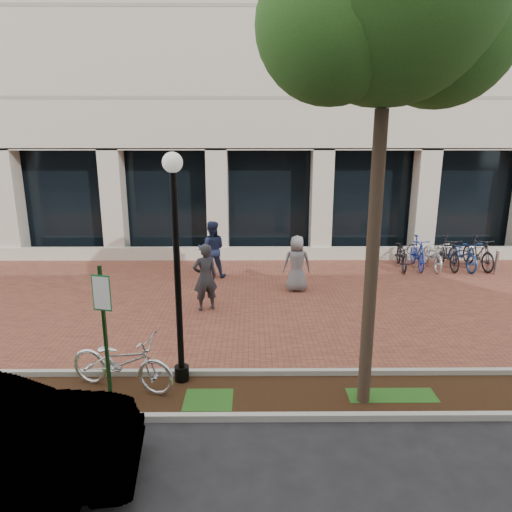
{
  "coord_description": "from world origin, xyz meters",
  "views": [
    {
      "loc": [
        -0.65,
        -12.68,
        4.53
      ],
      "look_at": [
        -0.56,
        -0.8,
        1.5
      ],
      "focal_mm": 32.0,
      "sensor_mm": 36.0,
      "label": 1
    }
  ],
  "objects_px": {
    "lamppost": "(177,259)",
    "pedestrian_left": "(205,277)",
    "locked_bicycle": "(122,362)",
    "bollard": "(497,262)",
    "street_tree": "(392,2)",
    "pedestrian_right": "(297,264)",
    "pedestrian_mid": "(212,249)",
    "parking_sign": "(104,320)",
    "bike_rack_cluster": "(440,254)"
  },
  "relations": [
    {
      "from": "lamppost",
      "to": "pedestrian_left",
      "type": "distance_m",
      "value": 4.1
    },
    {
      "from": "locked_bicycle",
      "to": "bollard",
      "type": "relative_size",
      "value": 2.35
    },
    {
      "from": "street_tree",
      "to": "pedestrian_left",
      "type": "bearing_deg",
      "value": 126.28
    },
    {
      "from": "pedestrian_right",
      "to": "pedestrian_mid",
      "type": "bearing_deg",
      "value": -29.63
    },
    {
      "from": "street_tree",
      "to": "pedestrian_right",
      "type": "distance_m",
      "value": 8.33
    },
    {
      "from": "parking_sign",
      "to": "locked_bicycle",
      "type": "relative_size",
      "value": 1.21
    },
    {
      "from": "locked_bicycle",
      "to": "pedestrian_right",
      "type": "relative_size",
      "value": 1.22
    },
    {
      "from": "lamppost",
      "to": "bike_rack_cluster",
      "type": "xyz_separation_m",
      "value": [
        8.12,
        7.89,
        -1.89
      ]
    },
    {
      "from": "parking_sign",
      "to": "bike_rack_cluster",
      "type": "height_order",
      "value": "parking_sign"
    },
    {
      "from": "bike_rack_cluster",
      "to": "bollard",
      "type": "bearing_deg",
      "value": -22.36
    },
    {
      "from": "parking_sign",
      "to": "bollard",
      "type": "xyz_separation_m",
      "value": [
        10.91,
        7.96,
        -1.16
      ]
    },
    {
      "from": "parking_sign",
      "to": "pedestrian_left",
      "type": "relative_size",
      "value": 1.37
    },
    {
      "from": "locked_bicycle",
      "to": "street_tree",
      "type": "bearing_deg",
      "value": -78.31
    },
    {
      "from": "street_tree",
      "to": "locked_bicycle",
      "type": "distance_m",
      "value": 7.41
    },
    {
      "from": "street_tree",
      "to": "bollard",
      "type": "distance_m",
      "value": 11.74
    },
    {
      "from": "bollard",
      "to": "lamppost",
      "type": "bearing_deg",
      "value": -144.0
    },
    {
      "from": "parking_sign",
      "to": "bollard",
      "type": "height_order",
      "value": "parking_sign"
    },
    {
      "from": "street_tree",
      "to": "pedestrian_right",
      "type": "relative_size",
      "value": 4.82
    },
    {
      "from": "lamppost",
      "to": "pedestrian_right",
      "type": "distance_m",
      "value": 6.27
    },
    {
      "from": "parking_sign",
      "to": "pedestrian_left",
      "type": "bearing_deg",
      "value": 90.67
    },
    {
      "from": "locked_bicycle",
      "to": "bike_rack_cluster",
      "type": "distance_m",
      "value": 12.29
    },
    {
      "from": "pedestrian_left",
      "to": "bollard",
      "type": "height_order",
      "value": "pedestrian_left"
    },
    {
      "from": "locked_bicycle",
      "to": "bollard",
      "type": "xyz_separation_m",
      "value": [
        10.84,
        7.4,
        -0.1
      ]
    },
    {
      "from": "lamppost",
      "to": "locked_bicycle",
      "type": "relative_size",
      "value": 2.06
    },
    {
      "from": "pedestrian_left",
      "to": "pedestrian_mid",
      "type": "relative_size",
      "value": 0.97
    },
    {
      "from": "street_tree",
      "to": "pedestrian_right",
      "type": "bearing_deg",
      "value": 96.31
    },
    {
      "from": "locked_bicycle",
      "to": "pedestrian_mid",
      "type": "distance_m",
      "value": 7.29
    },
    {
      "from": "pedestrian_left",
      "to": "lamppost",
      "type": "bearing_deg",
      "value": 65.52
    },
    {
      "from": "pedestrian_mid",
      "to": "locked_bicycle",
      "type": "bearing_deg",
      "value": 80.11
    },
    {
      "from": "parking_sign",
      "to": "street_tree",
      "type": "xyz_separation_m",
      "value": [
        4.52,
        0.14,
        4.85
      ]
    },
    {
      "from": "locked_bicycle",
      "to": "bike_rack_cluster",
      "type": "bearing_deg",
      "value": -31.19
    },
    {
      "from": "locked_bicycle",
      "to": "bike_rack_cluster",
      "type": "height_order",
      "value": "bike_rack_cluster"
    },
    {
      "from": "pedestrian_mid",
      "to": "bike_rack_cluster",
      "type": "relative_size",
      "value": 0.53
    },
    {
      "from": "pedestrian_mid",
      "to": "bollard",
      "type": "relative_size",
      "value": 2.14
    },
    {
      "from": "street_tree",
      "to": "pedestrian_mid",
      "type": "xyz_separation_m",
      "value": [
        -3.4,
        7.63,
        -5.5
      ]
    },
    {
      "from": "lamppost",
      "to": "street_tree",
      "type": "bearing_deg",
      "value": -11.77
    },
    {
      "from": "parking_sign",
      "to": "bollard",
      "type": "bearing_deg",
      "value": 51.33
    },
    {
      "from": "parking_sign",
      "to": "locked_bicycle",
      "type": "xyz_separation_m",
      "value": [
        0.07,
        0.56,
        -1.06
      ]
    },
    {
      "from": "bollard",
      "to": "pedestrian_left",
      "type": "bearing_deg",
      "value": -161.2
    },
    {
      "from": "bollard",
      "to": "street_tree",
      "type": "bearing_deg",
      "value": -129.24
    },
    {
      "from": "locked_bicycle",
      "to": "pedestrian_right",
      "type": "xyz_separation_m",
      "value": [
        3.77,
        5.72,
        0.31
      ]
    },
    {
      "from": "street_tree",
      "to": "bike_rack_cluster",
      "type": "distance_m",
      "value": 11.45
    },
    {
      "from": "parking_sign",
      "to": "bollard",
      "type": "relative_size",
      "value": 2.84
    },
    {
      "from": "bike_rack_cluster",
      "to": "locked_bicycle",
      "type": "bearing_deg",
      "value": -135.4
    },
    {
      "from": "street_tree",
      "to": "bike_rack_cluster",
      "type": "xyz_separation_m",
      "value": [
        4.72,
        8.6,
        -5.91
      ]
    },
    {
      "from": "street_tree",
      "to": "pedestrian_left",
      "type": "height_order",
      "value": "street_tree"
    },
    {
      "from": "parking_sign",
      "to": "lamppost",
      "type": "bearing_deg",
      "value": 52.31
    },
    {
      "from": "pedestrian_mid",
      "to": "bike_rack_cluster",
      "type": "xyz_separation_m",
      "value": [
        8.12,
        0.97,
        -0.41
      ]
    },
    {
      "from": "bollard",
      "to": "parking_sign",
      "type": "bearing_deg",
      "value": -143.89
    },
    {
      "from": "bollard",
      "to": "pedestrian_right",
      "type": "bearing_deg",
      "value": -166.6
    }
  ]
}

